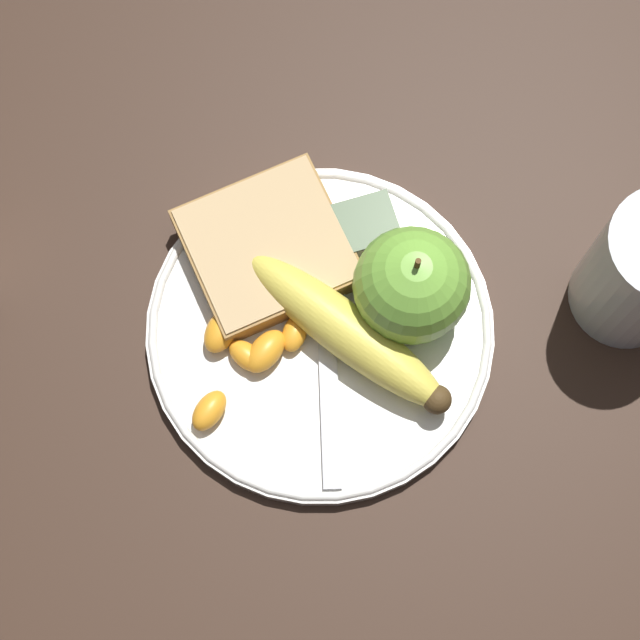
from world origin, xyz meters
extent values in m
plane|color=#332116|center=(0.00, 0.00, 0.00)|extent=(3.00, 3.00, 0.00)
cylinder|color=silver|center=(0.00, 0.00, 0.01)|extent=(0.23, 0.23, 0.01)
torus|color=silver|center=(0.00, 0.00, 0.01)|extent=(0.23, 0.23, 0.01)
sphere|color=#72B23D|center=(0.06, 0.00, 0.05)|extent=(0.08, 0.08, 0.08)
cylinder|color=brown|center=(0.06, 0.00, 0.09)|extent=(0.00, 0.00, 0.01)
ellipsoid|color=#E0CC4C|center=(0.01, -0.01, 0.03)|extent=(0.12, 0.15, 0.03)
sphere|color=#473319|center=(0.06, -0.07, 0.03)|extent=(0.02, 0.02, 0.02)
cube|color=olive|center=(-0.02, 0.06, 0.02)|extent=(0.11, 0.11, 0.02)
cube|color=tan|center=(-0.02, 0.06, 0.02)|extent=(0.11, 0.10, 0.02)
cube|color=silver|center=(-0.01, -0.04, 0.01)|extent=(0.04, 0.12, 0.00)
cube|color=silver|center=(0.02, 0.04, 0.01)|extent=(0.04, 0.06, 0.00)
cube|color=silver|center=(0.05, 0.06, 0.02)|extent=(0.04, 0.03, 0.02)
cube|color=#334728|center=(0.05, 0.06, 0.03)|extent=(0.04, 0.04, 0.00)
ellipsoid|color=orange|center=(-0.02, 0.00, 0.02)|extent=(0.03, 0.03, 0.01)
ellipsoid|color=orange|center=(-0.08, -0.03, 0.02)|extent=(0.03, 0.03, 0.02)
ellipsoid|color=orange|center=(-0.05, -0.01, 0.02)|extent=(0.03, 0.03, 0.02)
ellipsoid|color=orange|center=(-0.06, 0.02, 0.02)|extent=(0.04, 0.04, 0.02)
ellipsoid|color=orange|center=(-0.04, -0.01, 0.02)|extent=(0.04, 0.04, 0.02)
camera|label=1|loc=(-0.06, -0.18, 0.69)|focal=60.00mm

